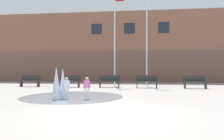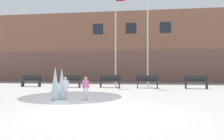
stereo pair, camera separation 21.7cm
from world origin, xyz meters
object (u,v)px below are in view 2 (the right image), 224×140
Objects in this scene: park_bench_far_left at (32,80)px; flagpole_right at (148,33)px; park_bench_near_trashcan at (196,82)px; child_running at (86,86)px; child_with_pink_shirt at (65,86)px; flagpole_left at (116,35)px; park_bench_left_of_flagpoles at (71,81)px; park_bench_under_left_flagpole at (110,81)px; park_bench_center at (147,81)px.

park_bench_far_left is 9.97m from flagpole_right.
child_running reaches higher than park_bench_near_trashcan.
child_with_pink_shirt reaches higher than park_bench_near_trashcan.
child_running is at bearing -92.87° from flagpole_left.
child_with_pink_shirt is (5.14, -6.62, 0.10)m from park_bench_far_left.
park_bench_left_of_flagpoles is 7.18m from flagpole_right.
park_bench_far_left is 3.27m from park_bench_left_of_flagpoles.
flagpole_left is (1.34, 8.25, 3.54)m from child_with_pink_shirt.
child_with_pink_shirt is (-7.17, -6.38, 0.10)m from park_bench_near_trashcan.
child_with_pink_shirt is 9.07m from flagpole_left.
park_bench_under_left_flagpole is 6.74m from child_with_pink_shirt.
flagpole_left is (6.47, 1.62, 3.64)m from park_bench_far_left.
park_bench_far_left is 1.00× the size of park_bench_near_trashcan.
child_with_pink_shirt is (-0.93, -0.07, 0.00)m from child_running.
park_bench_under_left_flagpole is at bearing 177.49° from park_bench_near_trashcan.
child_with_pink_shirt is at bearing -120.35° from park_bench_center.
park_bench_left_of_flagpoles is at bearing -150.13° from flagpole_left.
park_bench_under_left_flagpole is 6.09m from park_bench_near_trashcan.
flagpole_right is at bearing 10.16° from park_bench_far_left.
child_running reaches higher than park_bench_left_of_flagpoles.
flagpole_left is at bearing 29.87° from park_bench_left_of_flagpoles.
child_with_pink_shirt is at bearing -8.44° from child_running.
park_bench_under_left_flagpole and park_bench_center have the same top height.
park_bench_left_of_flagpoles is 2.97m from park_bench_under_left_flagpole.
park_bench_far_left and park_bench_near_trashcan have the same top height.
park_bench_far_left is 7.60m from flagpole_left.
park_bench_near_trashcan is 7.12m from flagpole_left.
flagpole_right is (2.84, 1.60, 3.81)m from park_bench_under_left_flagpole.
park_bench_far_left is 8.96m from park_bench_center.
flagpole_left is at bearing 56.07° from child_with_pink_shirt.
park_bench_left_of_flagpoles is 0.20× the size of flagpole_right.
flagpole_right is (5.80, 1.85, 3.81)m from park_bench_left_of_flagpoles.
flagpole_left is at bearing 145.57° from park_bench_center.
flagpole_left is at bearing 162.28° from park_bench_near_trashcan.
child_running is at bearing -47.23° from park_bench_far_left.
child_with_pink_shirt reaches higher than park_bench_center.
flagpole_right reaches higher than park_bench_far_left.
park_bench_far_left is 8.93m from child_running.
flagpole_left reaches higher than park_bench_under_left_flagpole.
park_bench_far_left is at bearing -165.91° from flagpole_left.
park_bench_left_of_flagpoles is 6.93m from child_running.
park_bench_far_left is at bearing 179.47° from park_bench_center.
child_running reaches higher than park_bench_under_left_flagpole.
park_bench_center and park_bench_near_trashcan have the same top height.
child_with_pink_shirt reaches higher than park_bench_far_left.
park_bench_center is 7.09m from child_running.
park_bench_left_of_flagpoles is 0.21× the size of flagpole_left.
park_bench_far_left is at bearing 103.07° from child_with_pink_shirt.
park_bench_far_left is 1.62× the size of child_running.
park_bench_far_left and park_bench_under_left_flagpole have the same top height.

